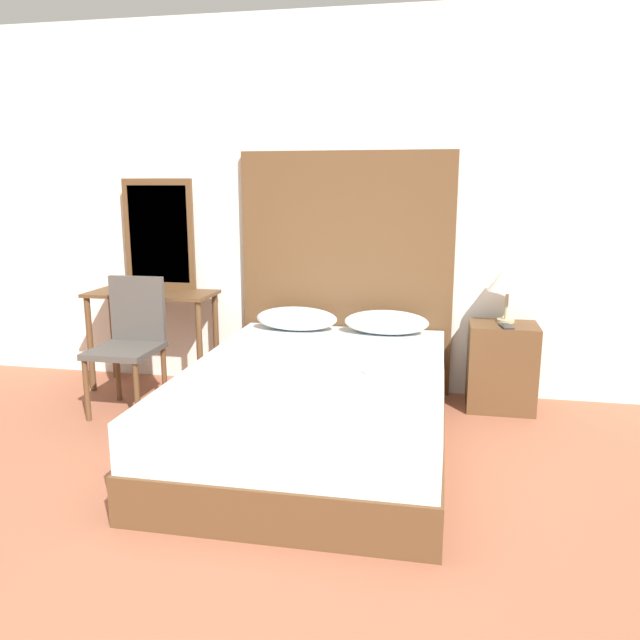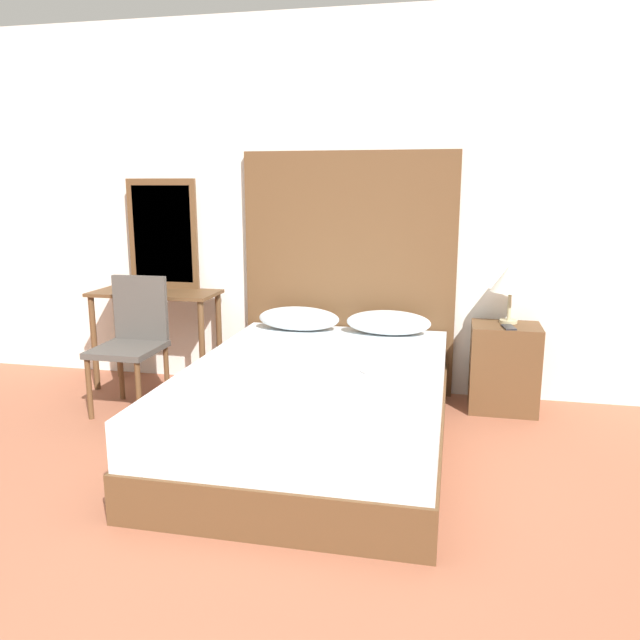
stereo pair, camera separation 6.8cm
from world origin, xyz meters
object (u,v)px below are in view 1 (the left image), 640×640
Objects in this scene: bed at (316,407)px; nightstand at (501,367)px; vanity_desk at (153,311)px; phone_on_bed at (375,371)px; table_lamp at (508,277)px; phone_on_nightstand at (506,326)px; chair at (130,336)px.

bed is 1.42m from nightstand.
vanity_desk is at bearing -179.38° from nightstand.
table_lamp is (0.79, 0.99, 0.41)m from phone_on_bed.
phone_on_nightstand reaches higher than phone_on_bed.
phone_on_nightstand reaches higher than bed.
table_lamp is 0.34m from phone_on_nightstand.
bed is 3.58× the size of nightstand.
bed is at bearing -144.88° from phone_on_nightstand.
vanity_desk is (-1.42, 0.85, 0.35)m from bed.
chair reaches higher than phone_on_bed.
nightstand is at bearing 93.36° from phone_on_nightstand.
nightstand is at bearing -101.88° from table_lamp.
bed is 5.12× the size of table_lamp.
phone_on_bed is 1.22m from nightstand.
nightstand reaches higher than bed.
bed is 1.62m from table_lamp.
table_lamp reaches higher than phone_on_bed.
table_lamp is at bearing 86.52° from phone_on_nightstand.
chair is at bearing -169.28° from nightstand.
nightstand is 2.54m from chair.
phone_on_nightstand reaches higher than nightstand.
vanity_desk is at bearing -177.79° from table_lamp.
bed is 13.11× the size of phone_on_bed.
phone_on_nightstand is 0.18× the size of chair.
table_lamp is 2.61× the size of phone_on_nightstand.
bed is 13.33× the size of phone_on_nightstand.
vanity_desk reaches higher than bed.
chair is at bearing 165.25° from phone_on_bed.
table_lamp reaches higher than phone_on_nightstand.
phone_on_bed is at bearing -128.37° from table_lamp.
chair is (-2.49, -0.47, 0.21)m from nightstand.
bed is 1.69m from vanity_desk.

